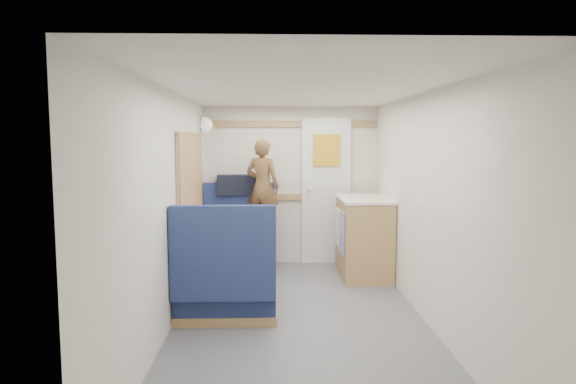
{
  "coord_description": "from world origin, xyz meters",
  "views": [
    {
      "loc": [
        -0.24,
        -4.28,
        1.6
      ],
      "look_at": [
        -0.08,
        0.9,
        1.06
      ],
      "focal_mm": 32.0,
      "sensor_mm": 36.0,
      "label": 1
    }
  ],
  "objects_px": {
    "dinette_table": "(233,238)",
    "beer_glass": "(255,216)",
    "bench_far": "(239,246)",
    "tumbler_mid": "(233,213)",
    "pepper_grinder": "(243,219)",
    "bench_near": "(226,287)",
    "tray": "(235,225)",
    "galley_counter": "(363,236)",
    "cheese_block": "(238,222)",
    "dome_light": "(204,126)",
    "duffel_bag": "(238,185)",
    "person": "(263,187)",
    "orange_fruit": "(240,222)",
    "salt_grinder": "(222,220)",
    "bread_loaf": "(255,215)",
    "tumbler_right": "(233,218)",
    "tumbler_left": "(217,221)",
    "wine_glass": "(233,213)"
  },
  "relations": [
    {
      "from": "bench_near",
      "to": "pepper_grinder",
      "type": "distance_m",
      "value": 0.96
    },
    {
      "from": "tumbler_right",
      "to": "bread_loaf",
      "type": "bearing_deg",
      "value": 47.27
    },
    {
      "from": "person",
      "to": "tray",
      "type": "relative_size",
      "value": 3.34
    },
    {
      "from": "galley_counter",
      "to": "wine_glass",
      "type": "relative_size",
      "value": 5.48
    },
    {
      "from": "dome_light",
      "to": "galley_counter",
      "type": "xyz_separation_m",
      "value": [
        1.86,
        -0.3,
        -1.28
      ]
    },
    {
      "from": "beer_glass",
      "to": "salt_grinder",
      "type": "distance_m",
      "value": 0.4
    },
    {
      "from": "dome_light",
      "to": "bread_loaf",
      "type": "relative_size",
      "value": 0.76
    },
    {
      "from": "person",
      "to": "pepper_grinder",
      "type": "height_order",
      "value": "person"
    },
    {
      "from": "dinette_table",
      "to": "tumbler_left",
      "type": "relative_size",
      "value": 9.19
    },
    {
      "from": "orange_fruit",
      "to": "bread_loaf",
      "type": "xyz_separation_m",
      "value": [
        0.13,
        0.51,
        -0.0
      ]
    },
    {
      "from": "pepper_grinder",
      "to": "cheese_block",
      "type": "bearing_deg",
      "value": -121.87
    },
    {
      "from": "cheese_block",
      "to": "pepper_grinder",
      "type": "xyz_separation_m",
      "value": [
        0.05,
        0.08,
        0.02
      ]
    },
    {
      "from": "dinette_table",
      "to": "bread_loaf",
      "type": "relative_size",
      "value": 3.49
    },
    {
      "from": "beer_glass",
      "to": "salt_grinder",
      "type": "xyz_separation_m",
      "value": [
        -0.33,
        -0.23,
        -0.01
      ]
    },
    {
      "from": "duffel_bag",
      "to": "tumbler_right",
      "type": "bearing_deg",
      "value": -95.71
    },
    {
      "from": "dinette_table",
      "to": "tray",
      "type": "distance_m",
      "value": 0.23
    },
    {
      "from": "dinette_table",
      "to": "pepper_grinder",
      "type": "height_order",
      "value": "pepper_grinder"
    },
    {
      "from": "galley_counter",
      "to": "tumbler_left",
      "type": "bearing_deg",
      "value": -156.54
    },
    {
      "from": "dome_light",
      "to": "tray",
      "type": "relative_size",
      "value": 0.58
    },
    {
      "from": "orange_fruit",
      "to": "pepper_grinder",
      "type": "xyz_separation_m",
      "value": [
        0.02,
        0.26,
        -0.01
      ]
    },
    {
      "from": "orange_fruit",
      "to": "bread_loaf",
      "type": "height_order",
      "value": "bread_loaf"
    },
    {
      "from": "bench_far",
      "to": "tumbler_left",
      "type": "xyz_separation_m",
      "value": [
        -0.14,
        -1.01,
        0.47
      ]
    },
    {
      "from": "person",
      "to": "cheese_block",
      "type": "relative_size",
      "value": 12.15
    },
    {
      "from": "dinette_table",
      "to": "beer_glass",
      "type": "height_order",
      "value": "beer_glass"
    },
    {
      "from": "bench_near",
      "to": "person",
      "type": "distance_m",
      "value": 1.87
    },
    {
      "from": "bench_near",
      "to": "dome_light",
      "type": "distance_m",
      "value": 2.28
    },
    {
      "from": "dome_light",
      "to": "duffel_bag",
      "type": "distance_m",
      "value": 0.86
    },
    {
      "from": "tray",
      "to": "bench_far",
      "type": "bearing_deg",
      "value": 91.89
    },
    {
      "from": "tray",
      "to": "tumbler_right",
      "type": "bearing_deg",
      "value": 103.12
    },
    {
      "from": "salt_grinder",
      "to": "tray",
      "type": "bearing_deg",
      "value": -43.53
    },
    {
      "from": "galley_counter",
      "to": "tumbler_mid",
      "type": "distance_m",
      "value": 1.53
    },
    {
      "from": "duffel_bag",
      "to": "cheese_block",
      "type": "xyz_separation_m",
      "value": [
        0.08,
        -1.24,
        -0.27
      ]
    },
    {
      "from": "bench_far",
      "to": "tumbler_mid",
      "type": "distance_m",
      "value": 0.68
    },
    {
      "from": "tumbler_right",
      "to": "salt_grinder",
      "type": "distance_m",
      "value": 0.11
    },
    {
      "from": "dome_light",
      "to": "bread_loaf",
      "type": "xyz_separation_m",
      "value": [
        0.61,
        -0.64,
        -0.98
      ]
    },
    {
      "from": "bench_near",
      "to": "beer_glass",
      "type": "relative_size",
      "value": 10.48
    },
    {
      "from": "dinette_table",
      "to": "person",
      "type": "bearing_deg",
      "value": 70.36
    },
    {
      "from": "tumbler_mid",
      "to": "beer_glass",
      "type": "distance_m",
      "value": 0.31
    },
    {
      "from": "bench_far",
      "to": "bench_near",
      "type": "relative_size",
      "value": 1.0
    },
    {
      "from": "person",
      "to": "dinette_table",
      "type": "bearing_deg",
      "value": 93.29
    },
    {
      "from": "bench_far",
      "to": "wine_glass",
      "type": "relative_size",
      "value": 6.25
    },
    {
      "from": "tumbler_right",
      "to": "beer_glass",
      "type": "relative_size",
      "value": 1.13
    },
    {
      "from": "galley_counter",
      "to": "cheese_block",
      "type": "height_order",
      "value": "galley_counter"
    },
    {
      "from": "bench_far",
      "to": "pepper_grinder",
      "type": "height_order",
      "value": "bench_far"
    },
    {
      "from": "person",
      "to": "orange_fruit",
      "type": "bearing_deg",
      "value": 102.76
    },
    {
      "from": "pepper_grinder",
      "to": "dome_light",
      "type": "bearing_deg",
      "value": 119.47
    },
    {
      "from": "tumbler_left",
      "to": "tray",
      "type": "bearing_deg",
      "value": -4.85
    },
    {
      "from": "galley_counter",
      "to": "beer_glass",
      "type": "xyz_separation_m",
      "value": [
        -1.24,
        -0.35,
        0.3
      ]
    },
    {
      "from": "wine_glass",
      "to": "duffel_bag",
      "type": "bearing_deg",
      "value": 91.55
    },
    {
      "from": "cheese_block",
      "to": "tray",
      "type": "bearing_deg",
      "value": -121.2
    }
  ]
}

